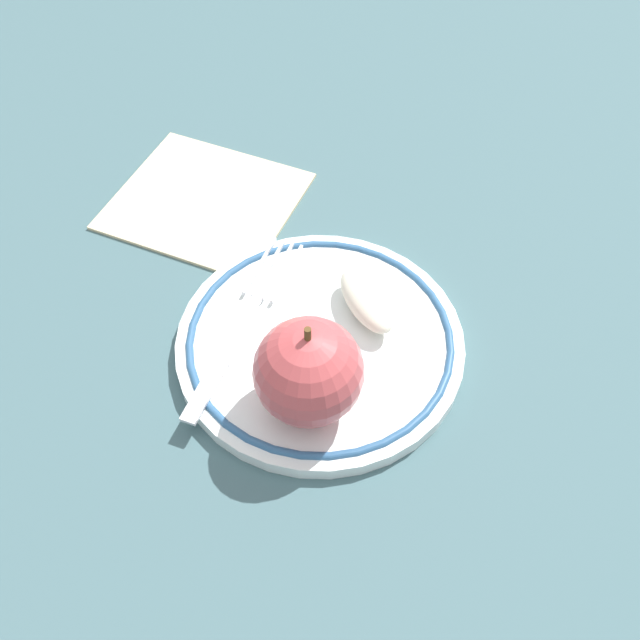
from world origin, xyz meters
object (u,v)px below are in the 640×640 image
at_px(apple_red_whole, 309,372).
at_px(apple_slice_front, 366,300).
at_px(fork, 240,329).
at_px(napkin_folded, 205,200).
at_px(plate, 320,342).

height_order(apple_red_whole, apple_slice_front, apple_red_whole).
height_order(apple_red_whole, fork, apple_red_whole).
xyz_separation_m(apple_red_whole, napkin_folded, (0.23, 0.08, -0.05)).
xyz_separation_m(apple_red_whole, fork, (0.07, 0.05, -0.04)).
distance_m(plate, napkin_folded, 0.19).
xyz_separation_m(plate, fork, (0.01, 0.06, 0.01)).
relative_size(apple_red_whole, fork, 0.48).
bearing_deg(fork, napkin_folded, 36.22).
bearing_deg(apple_slice_front, napkin_folded, 20.87).
bearing_deg(fork, plate, -74.71).
height_order(plate, napkin_folded, plate).
xyz_separation_m(fork, napkin_folded, (0.16, 0.03, -0.01)).
bearing_deg(apple_slice_front, fork, 77.27).
height_order(plate, fork, fork).
distance_m(plate, apple_red_whole, 0.07).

